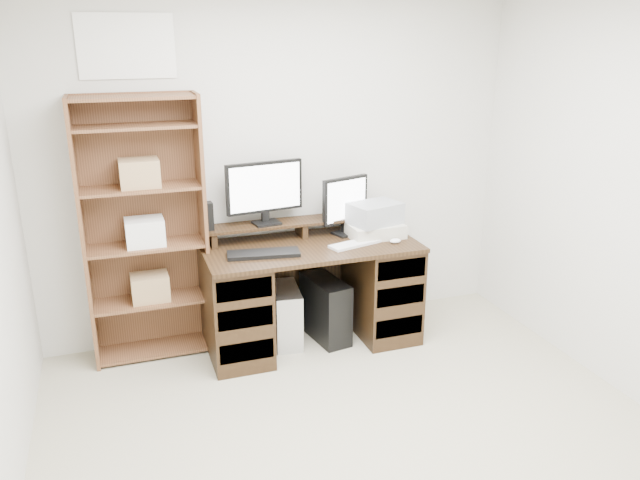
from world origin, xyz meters
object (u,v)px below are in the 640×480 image
monitor_wide (265,189)px  bookshelf (145,228)px  tower_black (325,309)px  tower_silver (286,315)px  monitor_small (345,203)px  printer (374,230)px  desk (310,292)px

monitor_wide → bookshelf: size_ratio=0.31×
tower_black → bookshelf: bookshelf is taller
tower_silver → monitor_wide: bearing=128.2°
monitor_small → tower_black: (-0.20, -0.14, -0.75)m
monitor_small → monitor_wide: bearing=156.5°
tower_silver → bookshelf: size_ratio=0.23×
printer → bookshelf: bookshelf is taller
tower_silver → tower_black: (0.29, -0.04, 0.02)m
monitor_wide → desk: bearing=-46.1°
desk → monitor_wide: (-0.27, 0.21, 0.73)m
monitor_small → tower_black: 0.79m
monitor_small → bookshelf: bookshelf is taller
monitor_small → printer: monitor_small is taller
monitor_small → tower_black: size_ratio=0.87×
monitor_small → tower_silver: monitor_small is taller
desk → tower_black: 0.20m
printer → tower_silver: size_ratio=0.93×
monitor_small → tower_black: bearing=-162.9°
monitor_small → tower_black: monitor_small is taller
tower_silver → printer: bearing=5.2°
tower_silver → tower_black: 0.29m
monitor_wide → monitor_small: size_ratio=1.32×
desk → tower_silver: bearing=163.1°
monitor_wide → bookshelf: bookshelf is taller
printer → bookshelf: size_ratio=0.22×
bookshelf → monitor_wide: bearing=-0.2°
bookshelf → tower_silver: bearing=-9.9°
desk → tower_black: bearing=5.9°
monitor_small → bookshelf: size_ratio=0.24×
monitor_wide → monitor_small: bearing=-13.4°
tower_silver → monitor_small: bearing=18.9°
monitor_wide → tower_silver: (0.09, -0.16, -0.91)m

